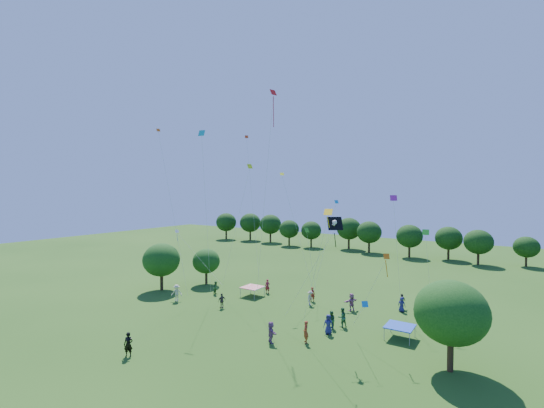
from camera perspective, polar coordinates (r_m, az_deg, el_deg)
The scene contains 38 objects.
ground at distance 28.14m, azimuth -17.36°, elevation -23.90°, with size 160.00×160.00×0.00m, color #2D5619.
near_tree_west at distance 47.50m, azimuth -16.96°, elevation -8.38°, with size 4.52×4.52×5.81m.
near_tree_north at distance 49.13m, azimuth -10.28°, elevation -8.81°, with size 3.58×3.58×4.68m.
near_tree_east at distance 28.41m, azimuth 26.28°, elevation -15.01°, with size 4.81×4.81×6.21m.
treeline at distance 74.99m, azimuth 16.52°, elevation -4.33°, with size 88.01×8.77×6.77m.
tent_red_stripe at distance 43.60m, azimuth -3.10°, elevation -12.91°, with size 2.20×2.20×1.10m.
tent_blue at distance 33.52m, azimuth 19.41°, elevation -17.66°, with size 2.20×2.20×1.10m.
man_in_black at distance 30.73m, azimuth -21.61°, elevation -19.82°, with size 0.67×0.43×1.80m, color black.
crowd_person_0 at distance 40.47m, azimuth 19.67°, elevation -14.62°, with size 0.75×0.40×1.51m, color navy.
crowd_person_1 at distance 44.75m, azimuth -0.72°, elevation -12.78°, with size 0.63×0.40×1.68m, color maroon.
crowd_person_2 at distance 44.79m, azimuth -8.77°, elevation -12.85°, with size 0.78×0.42×1.58m, color #2E5E28.
crowd_person_3 at distance 43.03m, azimuth -14.73°, elevation -13.33°, with size 1.21×0.54×1.85m, color #BFBA98.
crowd_person_4 at distance 39.77m, azimuth -7.86°, elevation -14.80°, with size 0.91×0.41×1.55m, color #473A39.
crowd_person_5 at distance 39.39m, azimuth 12.37°, elevation -14.79°, with size 1.69×0.60×1.81m, color #9D5C8B.
crowd_person_6 at distance 40.53m, azimuth 22.08°, elevation -14.57°, with size 0.78×0.42×1.58m, color navy.
crowd_person_7 at distance 31.24m, azimuth 5.31°, elevation -19.35°, with size 0.66×0.42×1.77m, color maroon.
crowd_person_8 at distance 34.96m, azimuth 10.95°, elevation -17.04°, with size 0.85×0.46×1.73m, color #275B37.
crowd_person_9 at distance 40.52m, azimuth 6.02°, elevation -14.45°, with size 1.03×0.46×1.57m, color #B9B094.
crowd_person_10 at distance 41.36m, azimuth 19.73°, elevation -14.19°, with size 0.94×0.43×1.60m, color #433B35.
crowd_person_11 at distance 31.18m, azimuth -0.15°, elevation -19.44°, with size 1.60×0.57×1.71m, color #834C81.
crowd_person_12 at distance 33.16m, azimuth 8.83°, elevation -18.15°, with size 0.83×0.45×1.69m, color navy.
crowd_person_13 at distance 41.83m, azimuth 6.34°, elevation -13.89°, with size 0.61×0.39×1.62m, color maroon.
crowd_person_14 at distance 34.36m, azimuth 9.30°, elevation -17.51°, with size 0.78×0.42×1.58m, color #23522C.
pirate_kite at distance 29.66m, azimuth 9.70°, elevation -3.20°, with size 5.39×1.25×8.89m.
red_high_kite at distance 37.43m, azimuth -0.26°, elevation 11.18°, with size 2.66×0.86×21.15m.
small_kite_0 at distance 29.63m, azimuth 16.82°, elevation -9.79°, with size 3.04×0.86×6.21m.
small_kite_1 at distance 27.40m, azimuth 8.22°, elevation -4.06°, with size 3.47×2.21×9.67m.
small_kite_2 at distance 41.36m, azimuth -4.35°, elevation 2.17°, with size 3.52×1.32×14.04m.
small_kite_3 at distance 39.73m, azimuth 5.66°, elevation -5.38°, with size 0.86×1.31×7.00m.
small_kite_4 at distance 42.05m, azimuth 9.32°, elevation -2.71°, with size 1.32×3.97×9.94m.
small_kite_5 at distance 36.91m, azimuth 18.68°, elevation -1.45°, with size 0.89×1.49×10.59m.
small_kite_6 at distance 47.06m, azimuth -13.56°, elevation -5.72°, with size 7.69×0.52×6.07m.
small_kite_7 at distance 39.71m, azimuth -10.73°, elevation 6.49°, with size 0.76×1.20×17.47m.
small_kite_8 at distance 41.56m, azimuth -16.08°, elevation 3.33°, with size 5.12×0.67×17.99m.
small_kite_9 at distance 51.78m, azimuth -3.51°, elevation 4.85°, with size 7.64×7.41×19.33m.
small_kite_10 at distance 40.74m, azimuth 2.86°, elevation -0.14°, with size 4.07×0.72×13.07m.
small_kite_11 at distance 36.59m, azimuth 23.06°, elevation -5.51°, with size 0.66×1.70×7.44m.
small_kite_12 at distance 28.06m, azimuth 14.08°, elevation -15.53°, with size 2.55×4.32×3.23m.
Camera 1 is at (19.65, -15.98, 12.25)m, focal length 24.00 mm.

